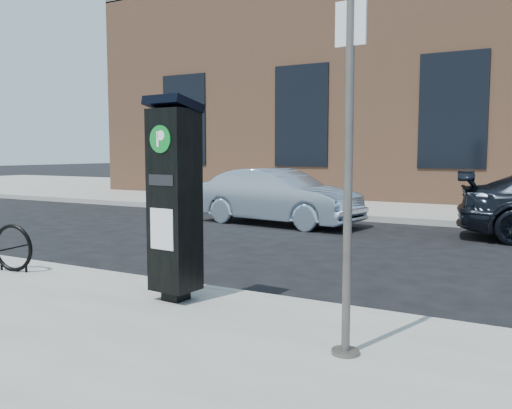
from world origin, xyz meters
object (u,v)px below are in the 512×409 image
Objects in this scene: parking_kiosk at (174,197)px; car_silver at (278,197)px; sign_pole at (348,180)px; bike_rack at (13,248)px.

parking_kiosk is 7.46m from car_silver.
parking_kiosk is 0.53× the size of car_silver.
car_silver is (-4.50, 7.69, -0.87)m from sign_pole.
car_silver is at bearing 77.16° from bike_rack.
parking_kiosk reaches higher than car_silver.
sign_pole reaches higher than bike_rack.
sign_pole is 4.31× the size of bike_rack.
bike_rack is (-4.97, 0.69, -1.08)m from sign_pole.
bike_rack is (-2.79, 0.06, -0.81)m from parking_kiosk.
parking_kiosk is 0.78× the size of sign_pole.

